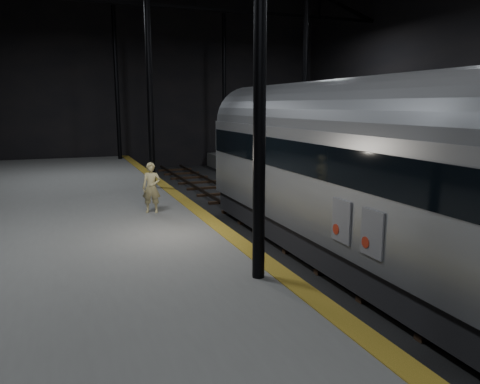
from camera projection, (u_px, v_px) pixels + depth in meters
ground at (317, 249)px, 15.24m from camera, size 44.00×44.00×0.00m
platform_left at (72, 262)px, 12.50m from camera, size 9.00×43.80×1.00m
tactile_strip at (222, 229)px, 13.91m from camera, size 0.50×43.80×0.01m
track at (317, 247)px, 15.23m from camera, size 2.40×43.00×0.24m
train at (399, 177)px, 11.28m from camera, size 2.95×19.70×5.26m
woman at (151, 188)px, 15.93m from camera, size 0.74×0.61×1.73m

